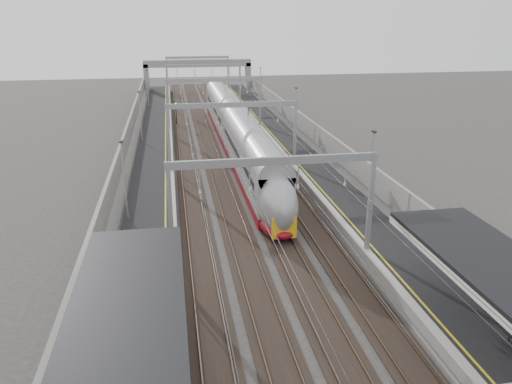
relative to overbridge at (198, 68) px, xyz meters
name	(u,v)px	position (x,y,z in m)	size (l,w,h in m)	color
platform_left	(154,168)	(-8.00, -55.00, -4.81)	(4.00, 120.00, 1.00)	black
platform_right	(302,161)	(8.00, -55.00, -4.81)	(4.00, 120.00, 1.00)	black
tracks	(230,168)	(0.00, -55.00, -5.26)	(11.40, 140.00, 0.20)	black
overhead_line	(222,101)	(0.00, -48.38, 0.83)	(13.00, 140.00, 6.60)	gray
overbridge	(198,68)	(0.00, 0.00, 0.00)	(22.00, 2.20, 6.90)	slate
wall_left	(122,159)	(-11.20, -55.00, -3.71)	(0.30, 120.00, 3.20)	slate
wall_right	(331,150)	(11.20, -55.00, -3.71)	(0.30, 120.00, 3.20)	slate
train	(238,138)	(1.50, -50.30, -3.10)	(2.86, 52.17, 4.52)	maroon
signal_green	(176,109)	(-5.20, -31.28, -2.89)	(0.32, 0.32, 3.48)	black
signal_red_near	(228,102)	(3.20, -26.04, -2.89)	(0.32, 0.32, 3.48)	black
signal_red_far	(249,110)	(5.40, -33.73, -2.89)	(0.32, 0.32, 3.48)	black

